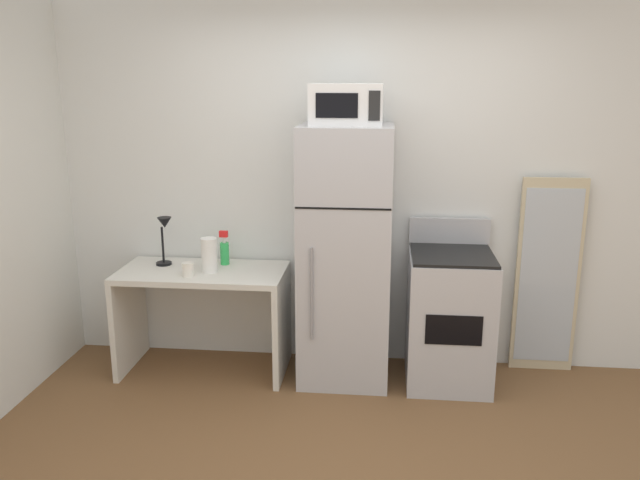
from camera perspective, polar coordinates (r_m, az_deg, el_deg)
The scene contains 10 objects.
wall_back_white at distance 4.61m, azimuth 3.48°, elevation 4.81°, with size 5.00×0.10×2.60m, color silver.
desk at distance 4.62m, azimuth -10.34°, elevation -5.32°, with size 1.16×0.59×0.75m.
desk_lamp at distance 4.66m, azimuth -13.71°, elevation 0.63°, with size 0.14×0.12×0.35m.
paper_towel_roll at distance 4.47m, azimuth -9.84°, elevation -1.34°, with size 0.11×0.11×0.24m, color white.
coffee_mug at distance 4.42m, azimuth -11.69°, elevation -2.59°, with size 0.08×0.08×0.10m, color white.
spray_bottle at distance 4.64m, azimuth -8.51°, elevation -0.98°, with size 0.06×0.06×0.25m.
refrigerator at distance 4.35m, azimuth 2.27°, elevation -1.43°, with size 0.61×0.61×1.76m.
microwave at distance 4.17m, azimuth 2.39°, elevation 11.98°, with size 0.46×0.35×0.26m.
oven_range at distance 4.49m, azimuth 11.43°, elevation -6.75°, with size 0.56×0.61×1.10m.
leaning_mirror at distance 4.77m, azimuth 19.62°, elevation -3.08°, with size 0.44×0.03×1.40m.
Camera 1 is at (0.19, -2.84, 2.06)m, focal length 35.91 mm.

